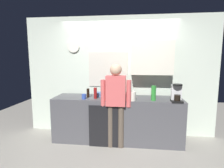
{
  "coord_description": "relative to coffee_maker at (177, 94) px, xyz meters",
  "views": [
    {
      "loc": [
        0.32,
        -3.27,
        1.69
      ],
      "look_at": [
        -0.1,
        0.25,
        1.19
      ],
      "focal_mm": 28.89,
      "sensor_mm": 36.0,
      "label": 1
    }
  ],
  "objects": [
    {
      "name": "cup_terracotta_mug",
      "position": [
        -1.19,
        0.11,
        -0.1
      ],
      "size": [
        0.08,
        0.08,
        0.09
      ],
      "primitive_type": "cylinder",
      "color": "#B26647",
      "rests_on": "kitchen_counter"
    },
    {
      "name": "bottle_red_vinegar",
      "position": [
        -1.54,
        0.07,
        -0.04
      ],
      "size": [
        0.06,
        0.06,
        0.22
      ],
      "primitive_type": "cylinder",
      "color": "maroon",
      "rests_on": "kitchen_counter"
    },
    {
      "name": "person_at_sink",
      "position": [
        -1.11,
        -0.09,
        -0.1
      ],
      "size": [
        0.57,
        0.22,
        1.6
      ],
      "rotation": [
        0.0,
        0.0,
        0.17
      ],
      "color": "brown",
      "rests_on": "ground_plane"
    },
    {
      "name": "cup_blue_mug",
      "position": [
        -1.75,
        -0.0,
        -0.1
      ],
      "size": [
        0.08,
        0.08,
        0.1
      ],
      "primitive_type": "cylinder",
      "color": "#3351B2",
      "rests_on": "kitchen_counter"
    },
    {
      "name": "back_wall_assembly",
      "position": [
        -1.02,
        0.61,
        0.31
      ],
      "size": [
        4.18,
        0.42,
        2.6
      ],
      "color": "silver",
      "rests_on": "ground_plane"
    },
    {
      "name": "bottle_olive_oil",
      "position": [
        -1.33,
        0.17,
        -0.02
      ],
      "size": [
        0.06,
        0.06,
        0.25
      ],
      "primitive_type": "cylinder",
      "color": "olive",
      "rests_on": "kitchen_counter"
    },
    {
      "name": "dishwasher_panel",
      "position": [
        -1.35,
        -0.12,
        -0.64
      ],
      "size": [
        0.56,
        0.02,
        0.81
      ],
      "primitive_type": "cube",
      "color": "black",
      "rests_on": "ground_plane"
    },
    {
      "name": "bottle_dark_sauce",
      "position": [
        -1.71,
        0.17,
        -0.06
      ],
      "size": [
        0.06,
        0.06,
        0.18
      ],
      "primitive_type": "cylinder",
      "color": "black",
      "rests_on": "kitchen_counter"
    },
    {
      "name": "potted_plant",
      "position": [
        -1.31,
        -0.02,
        -0.01
      ],
      "size": [
        0.15,
        0.15,
        0.23
      ],
      "color": "#9E5638",
      "rests_on": "kitchen_counter"
    },
    {
      "name": "bottle_clear_soda",
      "position": [
        -0.41,
        0.04,
        -0.01
      ],
      "size": [
        0.09,
        0.09,
        0.28
      ],
      "primitive_type": "cylinder",
      "color": "#2D8C33",
      "rests_on": "kitchen_counter"
    },
    {
      "name": "ground_plane",
      "position": [
        -1.11,
        -0.09,
        -1.05
      ],
      "size": [
        8.0,
        8.0,
        0.0
      ],
      "primitive_type": "plane",
      "color": "#9E998E"
    },
    {
      "name": "kitchen_counter",
      "position": [
        -1.11,
        0.21,
        -0.6
      ],
      "size": [
        2.58,
        0.64,
        0.9
      ],
      "primitive_type": "cube",
      "color": "#4C4C51",
      "rests_on": "ground_plane"
    },
    {
      "name": "bottle_amber_beer",
      "position": [
        -1.18,
        0.0,
        -0.03
      ],
      "size": [
        0.06,
        0.06,
        0.23
      ],
      "primitive_type": "cylinder",
      "color": "brown",
      "rests_on": "kitchen_counter"
    },
    {
      "name": "coffee_maker",
      "position": [
        0.0,
        0.0,
        0.0
      ],
      "size": [
        0.2,
        0.2,
        0.33
      ],
      "color": "black",
      "rests_on": "kitchen_counter"
    },
    {
      "name": "mixing_bowl",
      "position": [
        -1.5,
        0.3,
        -0.11
      ],
      "size": [
        0.22,
        0.22,
        0.08
      ],
      "primitive_type": "cylinder",
      "color": "#4C72A5",
      "rests_on": "kitchen_counter"
    },
    {
      "name": "storage_canister",
      "position": [
        -0.81,
        -0.02,
        -0.06
      ],
      "size": [
        0.14,
        0.14,
        0.17
      ],
      "primitive_type": "cylinder",
      "color": "silver",
      "rests_on": "kitchen_counter"
    },
    {
      "name": "cup_white_mug",
      "position": [
        -1.08,
        0.15,
        -0.1
      ],
      "size": [
        0.08,
        0.08,
        0.09
      ],
      "primitive_type": "cylinder",
      "color": "white",
      "rests_on": "kitchen_counter"
    }
  ]
}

